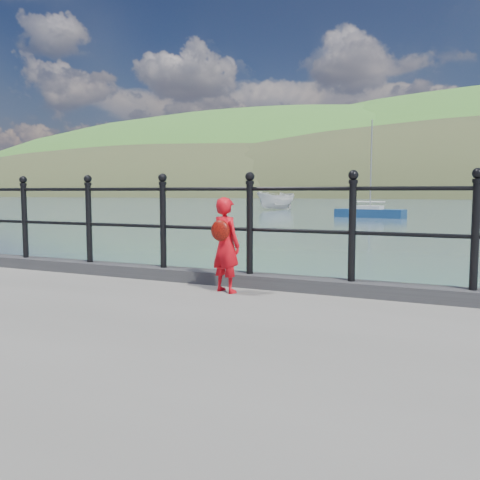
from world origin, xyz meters
The scene contains 6 objects.
ground centered at (0.00, 0.00, 0.00)m, with size 600.00×600.00×0.00m, color #2D4251.
kerb centered at (0.00, -0.15, 1.07)m, with size 60.00×0.30×0.15m, color #28282B.
railing centered at (0.00, -0.15, 1.82)m, with size 18.11×0.11×1.20m.
child centered at (0.50, -0.59, 1.54)m, with size 0.45×0.37×1.05m.
launch_white centered at (-17.98, 50.24, 1.09)m, with size 2.11×5.62×2.17m, color silver.
sailboat_port centered at (-4.74, 37.07, 0.34)m, with size 5.81×2.63×8.18m.
Camera 1 is at (2.96, -5.59, 2.11)m, focal length 38.00 mm.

